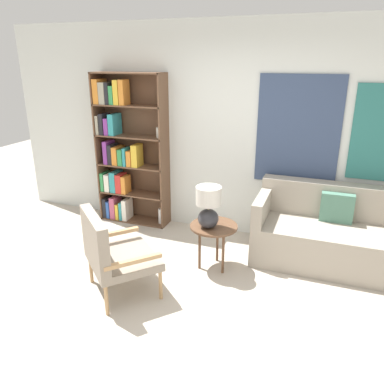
# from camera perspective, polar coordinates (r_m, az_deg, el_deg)

# --- Properties ---
(ground_plane) EXTENTS (14.00, 14.00, 0.00)m
(ground_plane) POSITION_cam_1_polar(r_m,az_deg,el_deg) (3.63, -4.30, -18.40)
(ground_plane) COLOR #B2A899
(wall_back) EXTENTS (6.40, 0.08, 2.70)m
(wall_back) POSITION_cam_1_polar(r_m,az_deg,el_deg) (4.84, 5.92, 9.05)
(wall_back) COLOR silver
(wall_back) RESTS_ON ground_plane
(bookshelf) EXTENTS (1.00, 0.30, 2.08)m
(bookshelf) POSITION_cam_1_polar(r_m,az_deg,el_deg) (5.31, -10.44, 6.08)
(bookshelf) COLOR brown
(bookshelf) RESTS_ON ground_plane
(armchair) EXTENTS (0.92, 0.92, 0.88)m
(armchair) POSITION_cam_1_polar(r_m,az_deg,el_deg) (3.75, -12.32, -8.65)
(armchair) COLOR tan
(armchair) RESTS_ON ground_plane
(couch) EXTENTS (1.75, 0.83, 0.88)m
(couch) POSITION_cam_1_polar(r_m,az_deg,el_deg) (4.59, 20.73, -6.20)
(couch) COLOR #9E9384
(couch) RESTS_ON ground_plane
(side_table) EXTENTS (0.52, 0.52, 0.52)m
(side_table) POSITION_cam_1_polar(r_m,az_deg,el_deg) (4.13, 3.33, -5.77)
(side_table) COLOR brown
(side_table) RESTS_ON ground_plane
(table_lamp) EXTENTS (0.27, 0.27, 0.46)m
(table_lamp) POSITION_cam_1_polar(r_m,az_deg,el_deg) (3.95, 2.52, -2.06)
(table_lamp) COLOR #2D2D33
(table_lamp) RESTS_ON side_table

